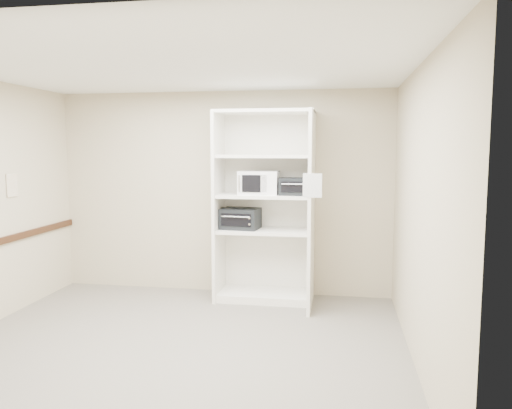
% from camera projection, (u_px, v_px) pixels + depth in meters
% --- Properties ---
extents(floor, '(4.50, 4.00, 0.01)m').
position_uv_depth(floor, '(177.00, 347.00, 4.91)').
color(floor, '#635F54').
rests_on(floor, ground).
extents(ceiling, '(4.50, 4.00, 0.01)m').
position_uv_depth(ceiling, '(172.00, 66.00, 4.61)').
color(ceiling, white).
extents(wall_back, '(4.50, 0.02, 2.70)m').
position_uv_depth(wall_back, '(223.00, 193.00, 6.72)').
color(wall_back, '#C0AC8E').
rests_on(wall_back, ground).
extents(wall_front, '(4.50, 0.02, 2.70)m').
position_uv_depth(wall_front, '(58.00, 255.00, 2.80)').
color(wall_front, '#C0AC8E').
rests_on(wall_front, ground).
extents(wall_right, '(0.02, 4.00, 2.70)m').
position_uv_depth(wall_right, '(419.00, 216.00, 4.39)').
color(wall_right, '#C0AC8E').
rests_on(wall_right, ground).
extents(shelving_unit, '(1.24, 0.92, 2.42)m').
position_uv_depth(shelving_unit, '(268.00, 213.00, 6.34)').
color(shelving_unit, white).
rests_on(shelving_unit, floor).
extents(microwave, '(0.50, 0.38, 0.29)m').
position_uv_depth(microwave, '(259.00, 183.00, 6.29)').
color(microwave, white).
rests_on(microwave, shelving_unit).
extents(toaster_oven_upper, '(0.37, 0.28, 0.21)m').
position_uv_depth(toaster_oven_upper, '(295.00, 186.00, 6.19)').
color(toaster_oven_upper, black).
rests_on(toaster_oven_upper, shelving_unit).
extents(toaster_oven_lower, '(0.51, 0.41, 0.26)m').
position_uv_depth(toaster_oven_lower, '(240.00, 219.00, 6.40)').
color(toaster_oven_lower, black).
rests_on(toaster_oven_lower, shelving_unit).
extents(paper_sign, '(0.21, 0.01, 0.27)m').
position_uv_depth(paper_sign, '(312.00, 186.00, 5.58)').
color(paper_sign, white).
rests_on(paper_sign, shelving_unit).
extents(wall_poster, '(0.01, 0.20, 0.27)m').
position_uv_depth(wall_poster, '(12.00, 185.00, 5.84)').
color(wall_poster, white).
rests_on(wall_poster, wall_left).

